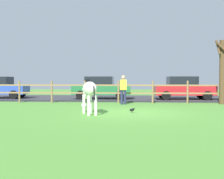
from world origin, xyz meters
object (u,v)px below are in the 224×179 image
Objects in this scene: bare_tree at (222,70)px; visitor_near_fence at (123,88)px; parked_car_green at (101,88)px; parked_car_red at (184,88)px; zebra at (89,91)px; crow_on_grass at (132,110)px.

visitor_near_fence is (-5.60, -0.67, -1.01)m from bare_tree.
parked_car_green is 0.98× the size of parked_car_red.
parked_car_green is (-7.32, 3.30, -1.08)m from bare_tree.
bare_tree is 2.02× the size of zebra.
zebra is 0.45× the size of parked_car_green.
zebra is 8.80m from parked_car_green.
parked_car_red reaches higher than zebra.
parked_car_green is 4.33m from visitor_near_fence.
crow_on_grass is at bearing -136.34° from bare_tree.
parked_car_green is at bearing 155.72° from bare_tree.
parked_car_red is (-1.65, 3.24, -1.08)m from bare_tree.
parked_car_red is (5.68, -0.06, 0.00)m from parked_car_green.
parked_car_red is 2.49× the size of visitor_near_fence.
bare_tree is 7.22m from crow_on_grass.
crow_on_grass is (-5.06, -4.83, -1.79)m from bare_tree.
zebra is 8.45× the size of crow_on_grass.
visitor_near_fence is (1.72, -3.97, 0.06)m from parked_car_green.
parked_car_green is at bearing 179.36° from parked_car_red.
crow_on_grass is at bearing -74.45° from parked_car_green.
zebra is at bearing -120.46° from parked_car_red.
parked_car_green is 5.68m from parked_car_red.
zebra is at bearing -141.03° from bare_tree.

